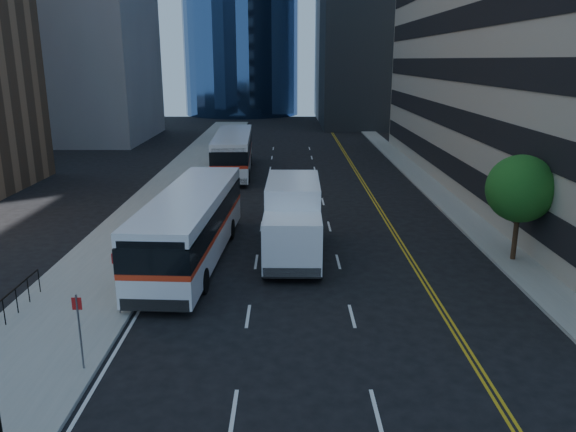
% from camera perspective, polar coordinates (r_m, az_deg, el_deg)
% --- Properties ---
extents(ground, '(160.00, 160.00, 0.00)m').
position_cam_1_polar(ground, '(20.20, 5.72, -12.54)').
color(ground, black).
rests_on(ground, ground).
extents(sidewalk_west, '(5.00, 90.00, 0.15)m').
position_cam_1_polar(sidewalk_west, '(44.55, -11.13, 3.11)').
color(sidewalk_west, gray).
rests_on(sidewalk_west, ground).
extents(sidewalk_east, '(2.00, 90.00, 0.15)m').
position_cam_1_polar(sidewalk_east, '(45.10, 14.02, 3.09)').
color(sidewalk_east, gray).
rests_on(sidewalk_east, ground).
extents(street_tree, '(3.20, 3.20, 5.10)m').
position_cam_1_polar(street_tree, '(28.57, 22.55, 2.57)').
color(street_tree, '#332114').
rests_on(street_tree, sidewalk_east).
extents(bus_front, '(3.63, 13.34, 3.40)m').
position_cam_1_polar(bus_front, '(27.43, -9.77, -0.80)').
color(bus_front, white).
rests_on(bus_front, ground).
extents(bus_rear, '(3.40, 13.37, 3.42)m').
position_cam_1_polar(bus_rear, '(48.78, -5.57, 6.54)').
color(bus_rear, silver).
rests_on(bus_rear, ground).
extents(box_truck, '(2.82, 7.71, 3.67)m').
position_cam_1_polar(box_truck, '(27.67, 0.49, -0.27)').
color(box_truck, white).
rests_on(box_truck, ground).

